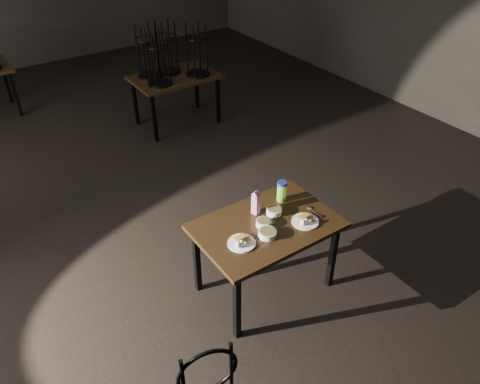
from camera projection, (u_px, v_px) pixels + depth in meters
room at (95, 13)px, 3.53m from camera, size 12.00×12.04×3.22m
main_table at (266, 231)px, 4.01m from camera, size 1.20×0.80×0.75m
plate_left at (242, 242)px, 3.74m from camera, size 0.23×0.23×0.07m
plate_right at (305, 220)px, 3.97m from camera, size 0.23×0.23×0.08m
bowl_near at (263, 223)px, 3.93m from camera, size 0.13×0.13×0.05m
bowl_far at (274, 211)px, 4.06m from camera, size 0.14×0.14×0.05m
bowl_big at (267, 233)px, 3.82m from camera, size 0.15×0.15×0.05m
juice_carton at (256, 203)px, 4.02m from camera, size 0.07×0.07×0.23m
water_bottle at (282, 191)px, 4.18m from camera, size 0.11×0.11×0.20m
spoon at (311, 209)px, 4.13m from camera, size 0.05×0.20×0.01m
bg_table_right at (172, 73)px, 6.65m from camera, size 1.20×0.80×1.48m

